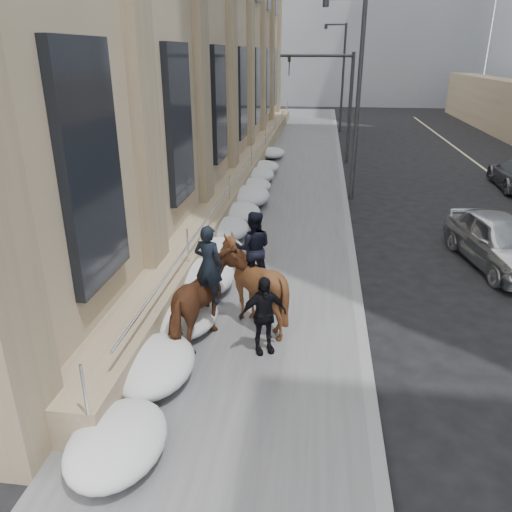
{
  "coord_description": "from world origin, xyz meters",
  "views": [
    {
      "loc": [
        1.5,
        -7.68,
        5.98
      ],
      "look_at": [
        0.15,
        2.68,
        1.7
      ],
      "focal_mm": 35.0,
      "sensor_mm": 36.0,
      "label": 1
    }
  ],
  "objects_px": {
    "pedestrian": "(263,315)",
    "car_silver": "(500,241)",
    "mounted_horse_left": "(206,299)",
    "mounted_horse_right": "(253,278)"
  },
  "relations": [
    {
      "from": "pedestrian",
      "to": "car_silver",
      "type": "bearing_deg",
      "value": 18.01
    },
    {
      "from": "mounted_horse_right",
      "to": "pedestrian",
      "type": "relative_size",
      "value": 1.55
    },
    {
      "from": "car_silver",
      "to": "pedestrian",
      "type": "bearing_deg",
      "value": -148.59
    },
    {
      "from": "mounted_horse_left",
      "to": "mounted_horse_right",
      "type": "relative_size",
      "value": 0.99
    },
    {
      "from": "mounted_horse_left",
      "to": "car_silver",
      "type": "height_order",
      "value": "mounted_horse_left"
    },
    {
      "from": "pedestrian",
      "to": "mounted_horse_left",
      "type": "bearing_deg",
      "value": 145.57
    },
    {
      "from": "mounted_horse_right",
      "to": "pedestrian",
      "type": "bearing_deg",
      "value": 101.11
    },
    {
      "from": "pedestrian",
      "to": "car_silver",
      "type": "relative_size",
      "value": 0.37
    },
    {
      "from": "mounted_horse_left",
      "to": "pedestrian",
      "type": "bearing_deg",
      "value": -178.06
    },
    {
      "from": "mounted_horse_left",
      "to": "pedestrian",
      "type": "xyz_separation_m",
      "value": [
        1.25,
        -0.24,
        -0.17
      ]
    }
  ]
}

